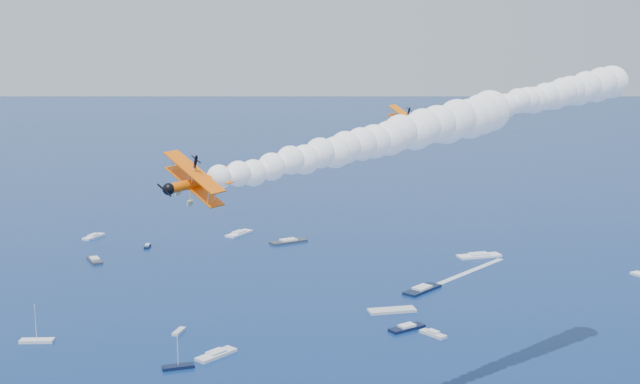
{
  "coord_description": "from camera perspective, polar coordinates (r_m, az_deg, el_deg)",
  "views": [
    {
      "loc": [
        -10.76,
        -85.67,
        69.78
      ],
      "look_at": [
        -10.1,
        22.19,
        49.45
      ],
      "focal_mm": 45.84,
      "sensor_mm": 36.0,
      "label": 1
    }
  ],
  "objects": [
    {
      "name": "smoke_trail_trail",
      "position": [
        109.71,
        3.87,
        3.6
      ],
      "size": [
        61.1,
        60.99,
        10.83
      ],
      "primitive_type": null,
      "rotation": [
        0.0,
        0.0,
        3.9
      ],
      "color": "white"
    },
    {
      "name": "spectator_boats",
      "position": [
        217.17,
        1.72,
        -7.98
      ],
      "size": [
        200.2,
        184.89,
        0.7
      ],
      "color": "#2C313B",
      "rests_on": "ground"
    },
    {
      "name": "biplane_lead",
      "position": [
        128.47,
        6.12,
        4.8
      ],
      "size": [
        10.45,
        10.9,
        7.63
      ],
      "primitive_type": null,
      "rotation": [
        -0.43,
        0.07,
        3.8
      ],
      "color": "#FF6805"
    },
    {
      "name": "biplane_trail",
      "position": [
        91.05,
        -8.62,
        0.65
      ],
      "size": [
        13.32,
        13.59,
        9.33
      ],
      "primitive_type": null,
      "rotation": [
        -0.4,
        0.07,
        3.9
      ],
      "color": "#FF5F05"
    },
    {
      "name": "smoke_trail_lead",
      "position": [
        149.88,
        14.16,
        6.22
      ],
      "size": [
        61.03,
        59.38,
        10.83
      ],
      "primitive_type": null,
      "rotation": [
        0.0,
        0.0,
        3.8
      ],
      "color": "white"
    },
    {
      "name": "boat_wakes",
      "position": [
        190.1,
        12.78,
        -11.13
      ],
      "size": [
        212.17,
        135.61,
        0.04
      ],
      "color": "white",
      "rests_on": "ground"
    }
  ]
}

